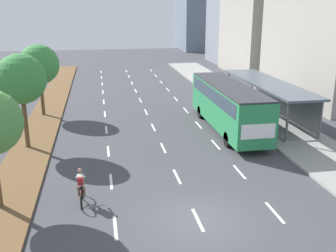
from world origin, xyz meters
name	(u,v)px	position (x,y,z in m)	size (l,w,h in m)	color
ground_plane	(197,219)	(0.00, 0.00, 0.00)	(140.00, 140.00, 0.00)	#424247
median_strip	(49,110)	(-8.30, 20.00, 0.06)	(2.60, 52.00, 0.12)	brown
sidewalk_right	(240,101)	(9.25, 20.00, 0.07)	(4.50, 52.00, 0.15)	gray
lane_divider_left	(105,114)	(-3.50, 17.96, 0.00)	(0.14, 46.92, 0.01)	white
lane_divider_center	(146,112)	(0.00, 17.96, 0.00)	(0.14, 46.92, 0.01)	white
lane_divider_right	(186,110)	(3.50, 17.96, 0.00)	(0.14, 46.92, 0.01)	white
bus_shelter	(270,96)	(9.53, 14.18, 1.87)	(2.90, 12.73, 2.86)	gray
bus	(228,102)	(5.25, 11.92, 2.07)	(2.54, 11.29, 3.37)	#28844C
cyclist	(81,188)	(-4.91, 2.30, 0.79)	(0.46, 1.82, 1.71)	black
median_tree_second	(21,79)	(-8.52, 10.36, 4.47)	(3.06, 3.06, 5.90)	brown
median_tree_third	(39,65)	(-8.49, 18.24, 4.24)	(3.18, 3.18, 5.74)	brown
building_mid_right	(265,1)	(17.71, 35.53, 9.35)	(8.01, 12.46, 18.70)	#A39E93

